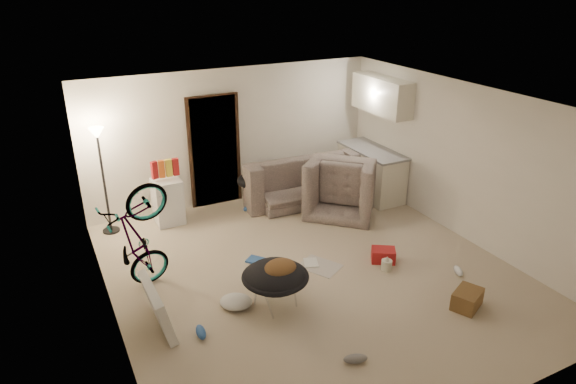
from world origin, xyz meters
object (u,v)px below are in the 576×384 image
bicycle (140,263)px  drink_case_b (383,255)px  sofa (298,182)px  drink_case_a (467,299)px  floor_lamp (100,158)px  kitchen_counter (371,173)px  juicer (387,264)px  armchair (344,189)px  tv_box (157,307)px  saucer_chair (275,282)px  mini_fridge (168,201)px

bicycle → drink_case_b: (3.41, -0.87, -0.32)m
sofa → drink_case_a: sofa is taller
floor_lamp → bicycle: (0.10, -2.00, -0.88)m
kitchen_counter → floor_lamp: bearing=172.3°
juicer → armchair: bearing=74.3°
armchair → tv_box: armchair is taller
armchair → saucer_chair: armchair is taller
floor_lamp → saucer_chair: bearing=-63.6°
bicycle → mini_fridge: 2.09m
bicycle → tv_box: bicycle is taller
saucer_chair → drink_case_b: saucer_chair is taller
armchair → drink_case_b: bearing=119.2°
drink_case_a → armchair: bearing=60.6°
kitchen_counter → armchair: (-0.84, -0.35, -0.05)m
drink_case_b → saucer_chair: bearing=-139.3°
drink_case_b → juicer: juicer is taller
floor_lamp → mini_fridge: size_ratio=2.28×
tv_box → armchair: bearing=25.1°
armchair → drink_case_a: bearing=130.1°
floor_lamp → armchair: bearing=-14.1°
tv_box → kitchen_counter: bearing=24.5°
saucer_chair → armchair: bearing=41.6°
tv_box → sofa: bearing=37.8°
armchair → tv_box: bearing=69.8°
saucer_chair → tv_box: size_ratio=0.96×
kitchen_counter → saucer_chair: bearing=-142.5°
mini_fridge → tv_box: bearing=-107.9°
sofa → saucer_chair: (-1.90, -2.95, 0.03)m
mini_fridge → drink_case_a: size_ratio=1.90×
bicycle → sofa: bearing=-70.7°
sofa → drink_case_b: (0.04, -2.67, -0.23)m
sofa → saucer_chair: bearing=59.9°
mini_fridge → saucer_chair: bearing=-79.6°
armchair → saucer_chair: bearing=85.3°
floor_lamp → saucer_chair: floor_lamp is taller
bicycle → saucer_chair: size_ratio=1.87×
sofa → saucer_chair: 3.51m
drink_case_a → bicycle: bearing=122.2°
drink_case_a → juicer: size_ratio=1.83×
kitchen_counter → tv_box: bearing=-154.5°
drink_case_a → sofa: bearing=68.6°
drink_case_a → drink_case_b: (-0.27, 1.44, -0.02)m
floor_lamp → drink_case_a: size_ratio=4.32×
sofa → drink_case_a: size_ratio=5.42×
sofa → armchair: (0.52, -0.80, 0.06)m
saucer_chair → drink_case_a: size_ratio=2.07×
saucer_chair → drink_case_b: size_ratio=2.48×
kitchen_counter → saucer_chair: kitchen_counter is taller
floor_lamp → sofa: size_ratio=0.80×
floor_lamp → mini_fridge: 1.34m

